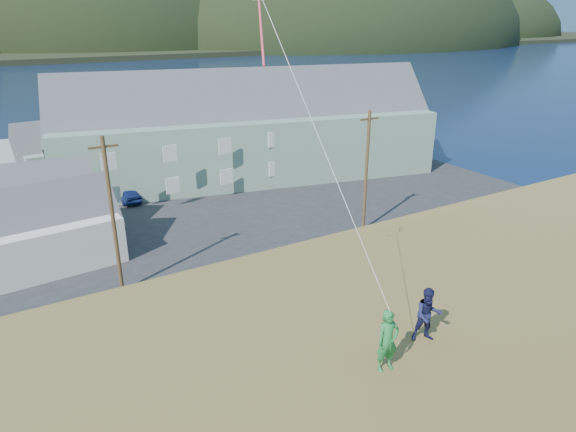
% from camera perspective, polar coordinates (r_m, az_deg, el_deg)
% --- Properties ---
extents(ground, '(900.00, 900.00, 0.00)m').
position_cam_1_polar(ground, '(32.27, -12.58, -8.19)').
color(ground, '#0A1638').
rests_on(ground, ground).
extents(grass_strip, '(110.00, 8.00, 0.10)m').
position_cam_1_polar(grass_strip, '(30.59, -11.35, -9.74)').
color(grass_strip, '#4C3D19').
rests_on(grass_strip, ground).
extents(waterfront_lot, '(72.00, 36.00, 0.12)m').
position_cam_1_polar(waterfront_lot, '(47.42, -19.31, 0.95)').
color(waterfront_lot, '#28282B').
rests_on(waterfront_lot, ground).
extents(wharf, '(26.00, 14.00, 0.90)m').
position_cam_1_polar(wharf, '(68.78, -28.49, 6.04)').
color(wharf, gray).
rests_on(wharf, ground).
extents(far_hills, '(760.00, 265.00, 143.00)m').
position_cam_1_polar(far_hills, '(309.82, -23.85, 17.18)').
color(far_hills, black).
rests_on(far_hills, ground).
extents(lodge, '(38.65, 18.22, 13.11)m').
position_cam_1_polar(lodge, '(52.63, -4.42, 9.70)').
color(lodge, slate).
rests_on(lodge, waterfront_lot).
extents(shed_palegreen_near, '(10.70, 7.59, 7.21)m').
position_cam_1_polar(shed_palegreen_near, '(41.10, -27.35, 0.57)').
color(shed_palegreen_near, gray).
rests_on(shed_palegreen_near, waterfront_lot).
extents(shed_white, '(8.75, 6.22, 6.65)m').
position_cam_1_polar(shed_white, '(37.30, -24.73, -1.23)').
color(shed_white, silver).
rests_on(shed_white, waterfront_lot).
extents(shed_palegreen_far, '(11.54, 7.37, 7.36)m').
position_cam_1_polar(shed_palegreen_far, '(56.87, -22.54, 6.72)').
color(shed_palegreen_far, gray).
rests_on(shed_palegreen_far, waterfront_lot).
extents(utility_poles, '(34.82, 0.24, 9.61)m').
position_cam_1_polar(utility_poles, '(31.10, -17.90, -0.03)').
color(utility_poles, '#47331E').
rests_on(utility_poles, waterfront_lot).
extents(kite_flyer_green, '(0.66, 0.47, 1.69)m').
position_cam_1_polar(kite_flyer_green, '(13.48, 11.01, -13.45)').
color(kite_flyer_green, '#207737').
rests_on(kite_flyer_green, hillside).
extents(kite_flyer_navy, '(0.96, 0.88, 1.60)m').
position_cam_1_polar(kite_flyer_navy, '(14.83, 15.29, -10.56)').
color(kite_flyer_navy, '#16193F').
rests_on(kite_flyer_navy, hillside).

